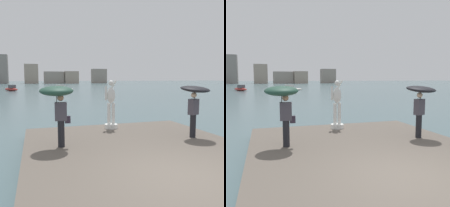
{
  "view_description": "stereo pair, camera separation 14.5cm",
  "coord_description": "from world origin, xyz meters",
  "views": [
    {
      "loc": [
        -3.25,
        -4.74,
        2.66
      ],
      "look_at": [
        0.0,
        5.5,
        1.55
      ],
      "focal_mm": 39.32,
      "sensor_mm": 36.0,
      "label": 1
    },
    {
      "loc": [
        -3.11,
        -4.78,
        2.66
      ],
      "look_at": [
        0.0,
        5.5,
        1.55
      ],
      "focal_mm": 39.32,
      "sensor_mm": 36.0,
      "label": 2
    }
  ],
  "objects": [
    {
      "name": "ground_plane",
      "position": [
        0.0,
        40.0,
        0.0
      ],
      "size": [
        400.0,
        400.0,
        0.0
      ],
      "primitive_type": "plane",
      "color": "#4C666B"
    },
    {
      "name": "pier",
      "position": [
        0.0,
        1.84,
        0.2
      ],
      "size": [
        7.31,
        9.69,
        0.4
      ],
      "primitive_type": "cube",
      "color": "#60564C",
      "rests_on": "ground"
    },
    {
      "name": "statue_white_figure",
      "position": [
        0.02,
        5.71,
        1.33
      ],
      "size": [
        0.59,
        0.86,
        2.2
      ],
      "color": "white",
      "rests_on": "pier"
    },
    {
      "name": "onlooker_left",
      "position": [
        -2.54,
        3.36,
        2.04
      ],
      "size": [
        1.15,
        1.16,
        2.04
      ],
      "color": "black",
      "rests_on": "pier"
    },
    {
      "name": "onlooker_right",
      "position": [
        2.57,
        3.19,
        1.98
      ],
      "size": [
        1.4,
        1.42,
        2.01
      ],
      "color": "black",
      "rests_on": "pier"
    },
    {
      "name": "boat_near",
      "position": [
        -7.83,
        50.61,
        0.47
      ],
      "size": [
        3.61,
        5.09,
        1.3
      ],
      "color": "#9E2D28",
      "rests_on": "ground"
    },
    {
      "name": "boat_mid",
      "position": [
        2.4,
        48.57,
        0.45
      ],
      "size": [
        4.81,
        1.62,
        1.24
      ],
      "color": "silver",
      "rests_on": "ground"
    },
    {
      "name": "distant_skyline",
      "position": [
        -2.77,
        124.27,
        4.6
      ],
      "size": [
        66.4,
        8.76,
        13.86
      ],
      "color": "#A89989",
      "rests_on": "ground"
    }
  ]
}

